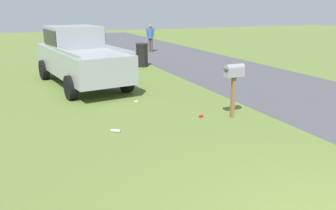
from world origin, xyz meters
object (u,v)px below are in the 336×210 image
Objects in this scene: pedestrian at (150,36)px; pickup_truck at (79,54)px; trash_bin at (142,55)px; mailbox at (234,75)px.

pickup_truck is at bearing -4.18° from pedestrian.
pickup_truck is at bearing 129.55° from trash_bin.
pickup_truck is 5.15× the size of trash_bin.
trash_bin is at bearing -7.05° from mailbox.
pedestrian is at bearing -24.53° from trash_bin.
pedestrian is (13.33, -2.69, -0.12)m from mailbox.
mailbox is 13.60m from pedestrian.
mailbox is 1.26× the size of trash_bin.
pickup_truck is 9.61m from pedestrian.
mailbox is 6.29m from pickup_truck.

